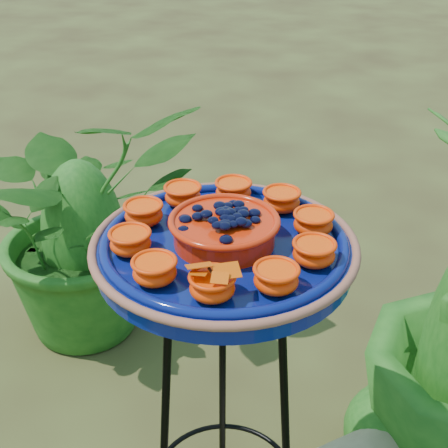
# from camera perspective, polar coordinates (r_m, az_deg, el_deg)

# --- Properties ---
(tripod_stand) EXTENTS (0.40, 0.40, 0.85)m
(tripod_stand) POSITION_cam_1_polar(r_m,az_deg,el_deg) (1.28, 0.02, -16.22)
(tripod_stand) COLOR black
(tripod_stand) RESTS_ON ground
(feeder_dish) EXTENTS (0.55, 0.55, 0.10)m
(feeder_dish) POSITION_cam_1_polar(r_m,az_deg,el_deg) (1.04, 0.02, -1.78)
(feeder_dish) COLOR #08135E
(feeder_dish) RESTS_ON tripod_stand
(shrub_back_left) EXTENTS (1.00, 1.01, 0.85)m
(shrub_back_left) POSITION_cam_1_polar(r_m,az_deg,el_deg) (2.13, -12.85, 0.51)
(shrub_back_left) COLOR #174C14
(shrub_back_left) RESTS_ON ground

